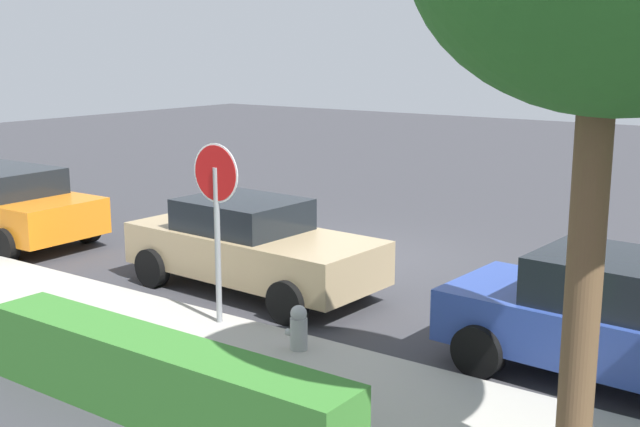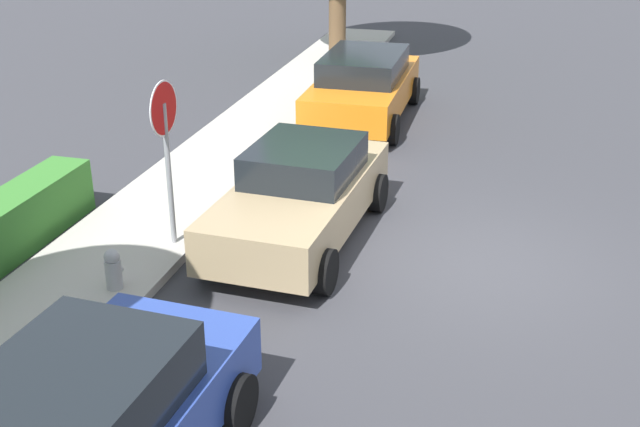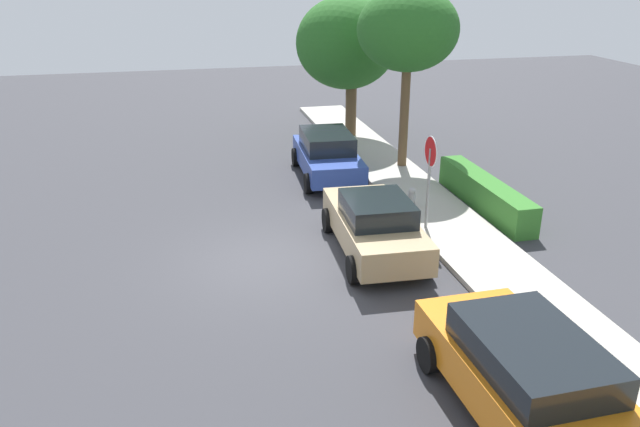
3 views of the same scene
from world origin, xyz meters
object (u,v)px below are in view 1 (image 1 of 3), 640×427
Objects in this scene: stop_sign at (216,203)px; parked_car_blue at (630,321)px; fire_hydrant at (299,332)px; parked_car_tan at (251,245)px.

parked_car_blue is at bearing -164.05° from stop_sign.
parked_car_blue reaches higher than fire_hydrant.
stop_sign is 5.36m from parked_car_blue.
parked_car_tan is 5.97m from parked_car_blue.
stop_sign is 0.61× the size of parked_car_blue.
parked_car_blue is at bearing -155.51° from fire_hydrant.
fire_hydrant is (-2.41, 1.90, -0.39)m from parked_car_tan.
parked_car_blue reaches higher than parked_car_tan.
parked_car_blue is (-5.96, 0.28, 0.03)m from parked_car_tan.
stop_sign is at bearing 117.53° from parked_car_tan.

